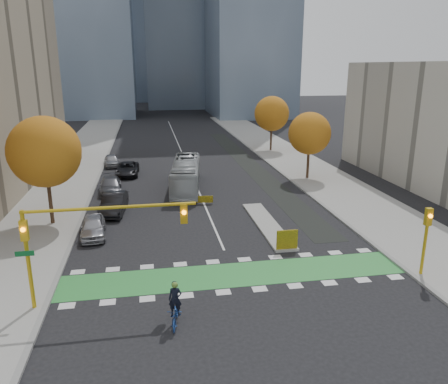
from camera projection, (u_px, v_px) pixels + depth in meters
name	position (u px, v px, depth m)	size (l,w,h in m)	color
ground	(240.00, 287.00, 23.82)	(300.00, 300.00, 0.00)	black
sidewalk_west	(53.00, 195.00, 40.48)	(7.00, 120.00, 0.15)	gray
sidewalk_east	(328.00, 182.00, 44.96)	(7.00, 120.00, 0.15)	gray
curb_west	(92.00, 193.00, 41.06)	(0.30, 120.00, 0.16)	gray
curb_east	(295.00, 184.00, 44.38)	(0.30, 120.00, 0.16)	gray
bike_crossing	(235.00, 274.00, 25.24)	(20.00, 3.00, 0.01)	#2D8B39
centre_line	(181.00, 151.00, 61.66)	(0.15, 70.00, 0.01)	silver
bike_lane_paint	(249.00, 164.00, 53.44)	(2.50, 50.00, 0.01)	black
median_island	(267.00, 224.00, 32.98)	(1.60, 10.00, 0.16)	gray
hazard_board	(287.00, 240.00, 28.23)	(1.40, 0.12, 1.30)	yellow
tree_west	(45.00, 152.00, 31.61)	(5.20, 5.20, 8.22)	#332114
tree_east_near	(310.00, 133.00, 45.27)	(4.40, 4.40, 7.08)	#332114
tree_east_far	(272.00, 114.00, 60.38)	(4.80, 4.80, 7.65)	#332114
traffic_signal_west	(81.00, 230.00, 20.90)	(8.53, 0.56, 5.20)	#BF9914
traffic_signal_east	(426.00, 231.00, 24.32)	(0.35, 0.43, 4.10)	#BF9914
cyclist	(176.00, 311.00, 20.18)	(0.96, 1.98, 2.19)	navy
bus	(186.00, 175.00, 42.31)	(2.46, 10.52, 2.93)	#AEB3B6
parked_car_a	(93.00, 227.00, 30.73)	(1.69, 4.20, 1.43)	#AAA9AF
parked_car_b	(114.00, 203.00, 35.62)	(1.72, 4.94, 1.63)	black
parked_car_c	(111.00, 185.00, 41.39)	(1.98, 4.87, 1.41)	#55555B
parked_car_d	(127.00, 169.00, 47.97)	(2.33, 5.05, 1.40)	black
parked_car_e	(112.00, 160.00, 52.37)	(1.64, 4.06, 1.38)	#9A9A9F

